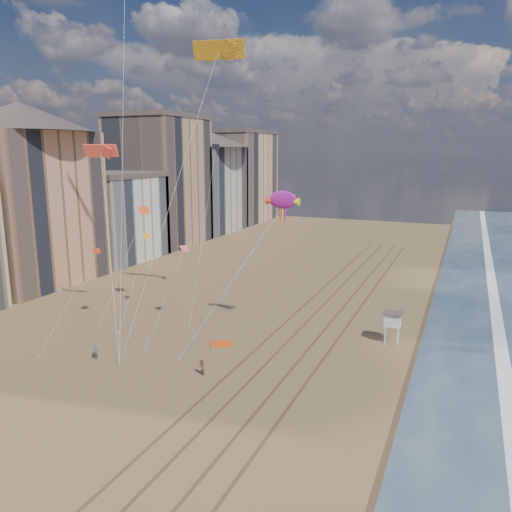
% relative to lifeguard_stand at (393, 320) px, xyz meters
% --- Properties ---
extents(ground, '(260.00, 260.00, 0.00)m').
position_rel_lifeguard_stand_xyz_m(ground, '(-12.00, -29.98, -2.76)').
color(ground, brown).
rests_on(ground, ground).
extents(wet_sand, '(260.00, 260.00, 0.00)m').
position_rel_lifeguard_stand_xyz_m(wet_sand, '(7.00, 10.02, -2.76)').
color(wet_sand, '#42301E').
rests_on(wet_sand, ground).
extents(foam, '(260.00, 260.00, 0.00)m').
position_rel_lifeguard_stand_xyz_m(foam, '(11.20, 10.02, -2.76)').
color(foam, white).
rests_on(foam, ground).
extents(tracks, '(7.68, 120.00, 0.01)m').
position_rel_lifeguard_stand_xyz_m(tracks, '(-9.45, 0.02, -2.75)').
color(tracks, brown).
rests_on(tracks, ground).
extents(buildings, '(34.72, 131.35, 29.00)m').
position_rel_lifeguard_stand_xyz_m(buildings, '(-57.74, 35.61, 10.79)').
color(buildings, '#C6B284').
rests_on(buildings, ground).
extents(lifeguard_stand, '(1.98, 1.98, 3.58)m').
position_rel_lifeguard_stand_xyz_m(lifeguard_stand, '(0.00, 0.00, 0.00)').
color(lifeguard_stand, silver).
rests_on(lifeguard_stand, ground).
extents(grounded_kite, '(2.72, 2.39, 0.26)m').
position_rel_lifeguard_stand_xyz_m(grounded_kite, '(-17.26, -7.98, -2.63)').
color(grounded_kite, '#FF4E15').
rests_on(grounded_kite, ground).
extents(show_kite, '(5.72, 5.37, 19.47)m').
position_rel_lifeguard_stand_xyz_m(show_kite, '(-11.94, -3.19, 13.04)').
color(show_kite, '#981782').
rests_on(show_kite, ground).
extents(kite_flyer_a, '(0.73, 0.58, 1.73)m').
position_rel_lifeguard_stand_xyz_m(kite_flyer_a, '(-27.33, -16.50, -1.89)').
color(kite_flyer_a, slate).
rests_on(kite_flyer_a, ground).
extents(kite_flyer_b, '(0.96, 0.90, 1.57)m').
position_rel_lifeguard_stand_xyz_m(kite_flyer_b, '(-15.47, -15.47, -1.98)').
color(kite_flyer_b, '#975A4D').
rests_on(kite_flyer_b, ground).
extents(parafoils, '(16.78, 8.52, 23.97)m').
position_rel_lifeguard_stand_xyz_m(parafoils, '(-25.47, -4.86, 31.02)').
color(parafoils, black).
rests_on(parafoils, ground).
extents(small_kites, '(11.54, 13.59, 12.81)m').
position_rel_lifeguard_stand_xyz_m(small_kites, '(-28.91, -1.88, 10.67)').
color(small_kites, gold).
rests_on(small_kites, ground).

